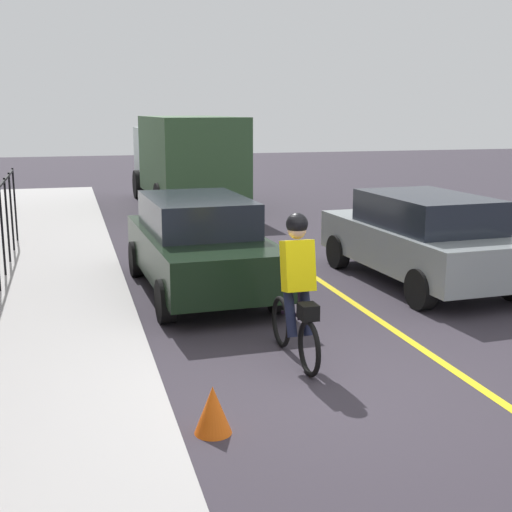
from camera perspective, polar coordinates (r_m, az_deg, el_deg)
ground_plane at (r=7.66m, az=6.57°, el=-11.24°), size 80.00×80.00×0.00m
lane_line_centre at (r=8.35m, az=16.98°, el=-9.67°), size 36.00×0.12×0.01m
sidewalk at (r=7.19m, az=-20.23°, el=-12.91°), size 40.00×3.20×0.15m
cyclist_lead at (r=8.25m, az=3.39°, el=-2.76°), size 1.71×0.36×1.83m
patrol_sedan at (r=12.39m, az=13.39°, el=1.52°), size 4.49×2.11×1.58m
parked_sedan_rear at (r=11.54m, az=-4.71°, el=1.05°), size 4.46×2.06×1.58m
box_truck_background at (r=21.76m, az=-5.81°, el=8.11°), size 6.80×2.76×2.78m
traffic_cone_far at (r=6.71m, az=-3.56°, el=-12.49°), size 0.36×0.36×0.47m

